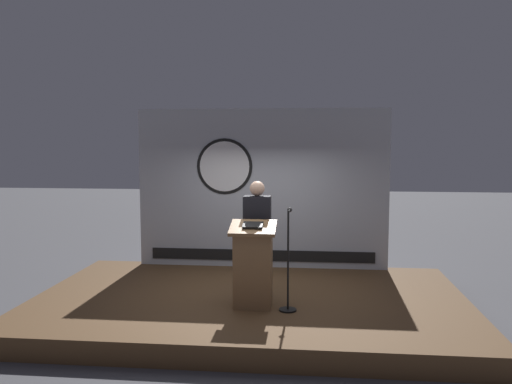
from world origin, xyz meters
TOP-DOWN VIEW (x-y plane):
  - ground_plane at (0.00, 0.00)m, footprint 40.00×40.00m
  - stage_platform at (0.00, 0.00)m, footprint 6.40×4.00m
  - banner_display at (-0.02, 1.85)m, footprint 4.56×0.12m
  - podium at (0.10, -0.51)m, footprint 0.64×0.50m
  - speaker_person at (0.11, -0.03)m, footprint 0.40×0.26m
  - microphone_stand at (0.59, -0.59)m, footprint 0.24×0.60m

SIDE VIEW (x-z plane):
  - ground_plane at x=0.00m, z-range 0.00..0.00m
  - stage_platform at x=0.00m, z-range 0.00..0.30m
  - microphone_stand at x=0.59m, z-range 0.10..1.48m
  - podium at x=0.10m, z-range 0.28..1.48m
  - speaker_person at x=0.11m, z-range 0.32..2.05m
  - banner_display at x=-0.02m, z-range 0.29..3.19m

